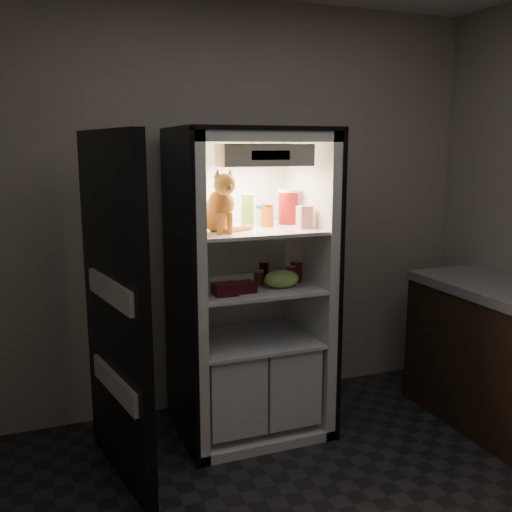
{
  "coord_description": "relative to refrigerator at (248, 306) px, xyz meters",
  "views": [
    {
      "loc": [
        -1.18,
        -1.82,
        1.77
      ],
      "look_at": [
        0.03,
        1.32,
        1.12
      ],
      "focal_mm": 40.0,
      "sensor_mm": 36.0,
      "label": 1
    }
  ],
  "objects": [
    {
      "name": "fridge_door",
      "position": [
        -0.84,
        -0.28,
        0.12
      ],
      "size": [
        0.23,
        0.87,
        1.85
      ],
      "rotation": [
        0.0,
        0.0,
        0.19
      ],
      "color": "black",
      "rests_on": "floor"
    },
    {
      "name": "parmesan_shaker",
      "position": [
        -0.01,
        -0.02,
        0.6
      ],
      "size": [
        0.08,
        0.08,
        0.2
      ],
      "color": "green",
      "rests_on": "refrigerator"
    },
    {
      "name": "mayo_tub",
      "position": [
        0.11,
        0.03,
        0.56
      ],
      "size": [
        0.09,
        0.09,
        0.12
      ],
      "color": "white",
      "rests_on": "refrigerator"
    },
    {
      "name": "soda_can_b",
      "position": [
        0.29,
        -0.08,
        0.22
      ],
      "size": [
        0.07,
        0.07,
        0.13
      ],
      "color": "black",
      "rests_on": "refrigerator"
    },
    {
      "name": "soda_can_c",
      "position": [
        0.23,
        -0.15,
        0.21
      ],
      "size": [
        0.06,
        0.06,
        0.12
      ],
      "color": "black",
      "rests_on": "refrigerator"
    },
    {
      "name": "grape_bag",
      "position": [
        0.15,
        -0.18,
        0.2
      ],
      "size": [
        0.21,
        0.16,
        0.11
      ],
      "primitive_type": "ellipsoid",
      "color": "#8EB956",
      "rests_on": "refrigerator"
    },
    {
      "name": "room_shell",
      "position": [
        0.0,
        -1.38,
        0.83
      ],
      "size": [
        3.6,
        3.6,
        3.6
      ],
      "color": "white",
      "rests_on": "floor"
    },
    {
      "name": "salsa_jar",
      "position": [
        0.11,
        -0.04,
        0.57
      ],
      "size": [
        0.08,
        0.08,
        0.14
      ],
      "color": "maroon",
      "rests_on": "refrigerator"
    },
    {
      "name": "berry_box_right",
      "position": [
        -0.09,
        -0.2,
        0.18
      ],
      "size": [
        0.12,
        0.12,
        0.06
      ],
      "primitive_type": "cube",
      "color": "#4A0C17",
      "rests_on": "refrigerator"
    },
    {
      "name": "soda_can_a",
      "position": [
        0.13,
        0.07,
        0.2
      ],
      "size": [
        0.06,
        0.06,
        0.11
      ],
      "color": "black",
      "rests_on": "refrigerator"
    },
    {
      "name": "pepper_jar",
      "position": [
        0.28,
        0.02,
        0.61
      ],
      "size": [
        0.13,
        0.13,
        0.22
      ],
      "color": "maroon",
      "rests_on": "refrigerator"
    },
    {
      "name": "cream_carton",
      "position": [
        0.29,
        -0.18,
        0.56
      ],
      "size": [
        0.08,
        0.08,
        0.13
      ],
      "primitive_type": "cube",
      "color": "silver",
      "rests_on": "refrigerator"
    },
    {
      "name": "tabby_cat",
      "position": [
        -0.22,
        -0.14,
        0.63
      ],
      "size": [
        0.3,
        0.34,
        0.36
      ],
      "rotation": [
        0.0,
        0.0,
        0.03
      ],
      "color": "#C56019",
      "rests_on": "refrigerator"
    },
    {
      "name": "refrigerator",
      "position": [
        0.0,
        0.0,
        0.0
      ],
      "size": [
        0.9,
        0.72,
        1.88
      ],
      "color": "white",
      "rests_on": "floor"
    },
    {
      "name": "berry_box_left",
      "position": [
        -0.22,
        -0.22,
        0.18
      ],
      "size": [
        0.13,
        0.13,
        0.06
      ],
      "primitive_type": "cube",
      "color": "#4A0C17",
      "rests_on": "refrigerator"
    },
    {
      "name": "condiment_jar",
      "position": [
        0.05,
        -0.06,
        0.19
      ],
      "size": [
        0.06,
        0.06,
        0.09
      ],
      "color": "brown",
      "rests_on": "refrigerator"
    }
  ]
}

